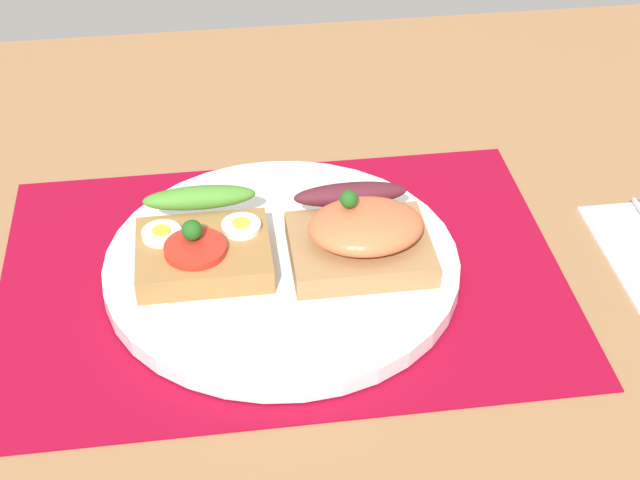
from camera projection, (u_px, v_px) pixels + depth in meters
ground_plane at (283, 291)px, 77.09cm from camera, size 120.00×90.00×3.20cm
placemat at (282, 274)px, 76.02cm from camera, size 43.96×31.14×0.30cm
plate at (282, 266)px, 75.48cm from camera, size 27.71×27.71×1.46cm
sandwich_egg_tomato at (202, 242)px, 74.29cm from camera, size 10.17×9.69×4.25cm
sandwich_salmon at (361, 233)px, 74.10cm from camera, size 10.77×10.19×5.88cm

